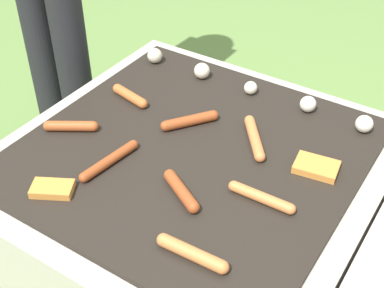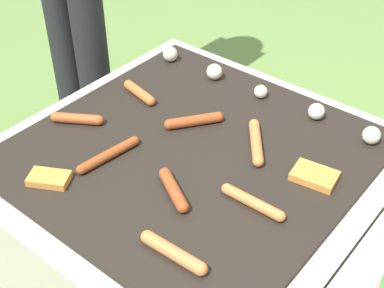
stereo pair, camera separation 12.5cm
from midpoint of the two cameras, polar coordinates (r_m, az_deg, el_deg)
name	(u,v)px [view 2 (the right image)]	position (r m, az deg, el deg)	size (l,w,h in m)	color
ground_plane	(192,256)	(1.80, 2.03, -11.92)	(14.00, 14.00, 0.00)	#608442
grill	(192,208)	(1.63, 2.20, -6.90)	(1.00, 1.00, 0.45)	#B2AA9E
sausage_front_right	(194,121)	(1.56, 2.51, 2.44)	(0.12, 0.15, 0.03)	#93421E
sausage_front_left	(109,155)	(1.45, -6.48, -1.23)	(0.05, 0.20, 0.03)	#93421E
sausage_back_center	(253,202)	(1.32, 9.20, -6.25)	(0.18, 0.03, 0.03)	#C6753D
sausage_front_center	(139,93)	(1.69, -3.54, 5.43)	(0.15, 0.06, 0.03)	#B7602D
sausage_back_left	(77,119)	(1.59, -9.99, 2.61)	(0.14, 0.10, 0.03)	#A34C23
sausage_mid_left	(173,252)	(1.19, 1.03, -11.62)	(0.18, 0.04, 0.03)	#C6753D
sausage_mid_right	(256,142)	(1.50, 9.22, 0.13)	(0.13, 0.16, 0.03)	#C6753D
sausage_back_right	(173,190)	(1.33, 0.68, -4.98)	(0.15, 0.10, 0.03)	#93421E
bread_slice_left	(49,178)	(1.41, -12.57, -3.70)	(0.12, 0.10, 0.02)	#D18438
bread_slice_right	(314,176)	(1.43, 15.39, -3.37)	(0.12, 0.10, 0.02)	#D18438
mushroom_row	(258,89)	(1.71, 9.14, 5.73)	(0.79, 0.06, 0.05)	beige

